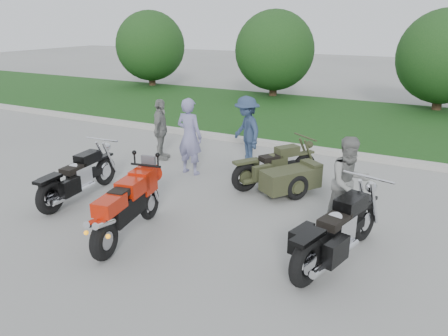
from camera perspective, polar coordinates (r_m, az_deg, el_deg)
The scene contains 14 objects.
ground at distance 8.17m, azimuth -9.94°, elevation -7.67°, with size 80.00×80.00×0.00m, color #9B9B96.
curb at distance 13.05m, azimuth 6.26°, elevation 3.15°, with size 60.00×0.30×0.15m, color #AFADA4.
grass_strip at distance 16.87m, azimuth 11.61°, elevation 6.51°, with size 60.00×8.00×0.14m, color #204F1B.
tree_far_left at distance 24.15m, azimuth -9.59°, elevation 15.45°, with size 3.60×3.60×4.00m.
tree_mid_left at distance 20.69m, azimuth 6.61°, elevation 15.00°, with size 3.60×3.60×4.00m.
tree_mid_right at distance 19.24m, azimuth 26.86°, elevation 12.83°, with size 3.60×3.60×4.00m.
sportbike_red at distance 7.62m, azimuth -12.64°, elevation -4.81°, with size 0.64×2.20×1.05m.
cruiser_left at distance 9.55m, azimuth -18.72°, elevation -1.35°, with size 0.51×2.38×0.92m.
cruiser_right at distance 6.95m, azimuth 14.39°, elevation -8.39°, with size 0.79×2.52×0.99m.
cruiser_sidecar at distance 9.58m, azimuth 7.69°, elevation -0.78°, with size 1.80×2.12×0.88m.
person_stripe at distance 10.52m, azimuth -4.53°, elevation 4.13°, with size 0.68×0.45×1.86m, color #7A78A4.
person_grey at distance 8.09m, azimuth 16.01°, elevation -1.88°, with size 0.82×0.64×1.69m, color gray.
person_denim at distance 11.19m, azimuth 2.97°, elevation 4.85°, with size 1.15×0.66×1.78m, color navy.
person_back at distance 11.73m, azimuth -8.27°, elevation 4.98°, with size 0.95×0.40×1.63m, color gray.
Camera 1 is at (4.61, -5.68, 3.65)m, focal length 35.00 mm.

